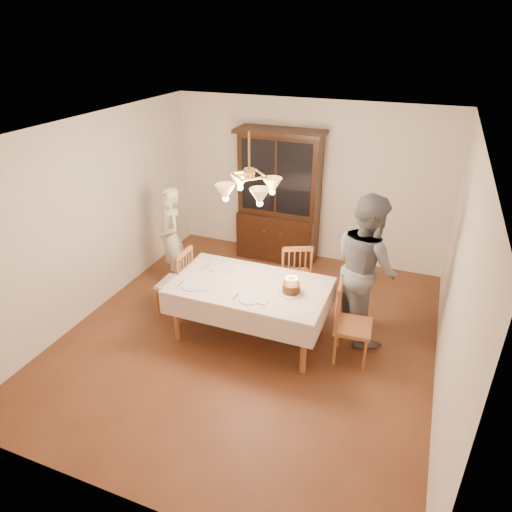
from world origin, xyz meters
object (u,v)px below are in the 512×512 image
at_px(elderly_woman, 171,238).
at_px(chair_far_side, 294,277).
at_px(birthday_cake, 291,289).
at_px(dining_table, 250,290).
at_px(china_hutch, 279,199).

bearing_deg(elderly_woman, chair_far_side, 46.65).
relative_size(elderly_woman, birthday_cake, 5.10).
xyz_separation_m(dining_table, china_hutch, (-0.41, 2.25, 0.36)).
distance_m(elderly_woman, birthday_cake, 2.25).
xyz_separation_m(dining_table, elderly_woman, (-1.57, 0.79, 0.08)).
bearing_deg(china_hutch, birthday_cake, -67.61).
bearing_deg(dining_table, chair_far_side, 71.24).
relative_size(china_hutch, chair_far_side, 2.16).
bearing_deg(elderly_woman, dining_table, 16.91).
distance_m(chair_far_side, elderly_woman, 1.91).
xyz_separation_m(chair_far_side, elderly_woman, (-1.88, -0.10, 0.32)).
relative_size(dining_table, elderly_woman, 1.24).
height_order(elderly_woman, birthday_cake, elderly_woman).
bearing_deg(china_hutch, dining_table, -79.78).
relative_size(dining_table, chair_far_side, 1.90).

